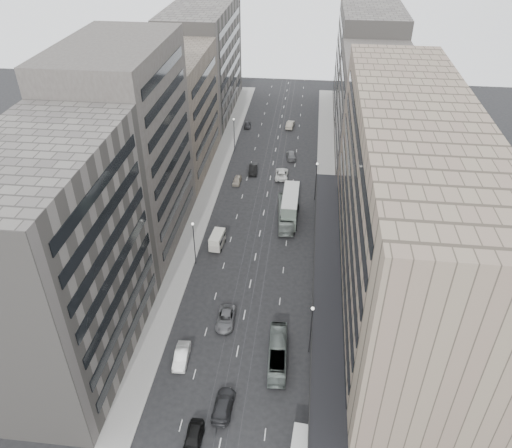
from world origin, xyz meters
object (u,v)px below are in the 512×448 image
at_px(double_decker, 290,206).
at_px(vw_microbus, 300,448).
at_px(sedan_2, 226,319).
at_px(sedan_0, 193,438).
at_px(panel_van, 217,240).
at_px(bus_far, 286,214).
at_px(bus_near, 278,353).
at_px(sedan_1, 182,356).

distance_m(double_decker, vw_microbus, 47.56).
bearing_deg(sedan_2, sedan_0, -93.00).
relative_size(panel_van, sedan_2, 0.83).
height_order(bus_far, vw_microbus, bus_far).
distance_m(sedan_0, sedan_2, 19.11).
xyz_separation_m(bus_near, sedan_2, (-8.01, 6.13, -0.61)).
bearing_deg(bus_far, sedan_2, 71.07).
bearing_deg(sedan_0, bus_far, 80.82).
height_order(bus_far, panel_van, bus_far).
xyz_separation_m(panel_van, sedan_2, (4.48, -17.91, -0.76)).
height_order(panel_van, sedan_0, panel_van).
distance_m(double_decker, sedan_1, 37.83).
height_order(bus_far, sedan_0, bus_far).
relative_size(bus_far, sedan_2, 2.15).
distance_m(panel_van, sedan_2, 18.48).
bearing_deg(vw_microbus, double_decker, 99.44).
distance_m(vw_microbus, panel_van, 40.43).
bearing_deg(double_decker, sedan_0, -99.25).
xyz_separation_m(panel_van, sedan_0, (3.95, -37.02, -0.69)).
height_order(panel_van, sedan_2, panel_van).
bearing_deg(vw_microbus, sedan_2, 125.61).
bearing_deg(sedan_0, double_decker, 80.07).
bearing_deg(bus_near, double_decker, -91.92).
height_order(sedan_0, sedan_1, sedan_0).
xyz_separation_m(bus_near, double_decker, (-0.44, 34.28, 1.61)).
bearing_deg(sedan_1, panel_van, 86.50).
xyz_separation_m(double_decker, panel_van, (-12.05, -10.23, -1.46)).
relative_size(bus_near, sedan_0, 2.02).
xyz_separation_m(bus_near, panel_van, (-12.49, 24.04, 0.15)).
relative_size(vw_microbus, sedan_1, 0.97).
bearing_deg(sedan_0, sedan_2, 88.22).
bearing_deg(bus_near, sedan_0, 54.01).
xyz_separation_m(sedan_0, sedan_1, (-4.17, 11.54, -0.01)).
relative_size(double_decker, panel_van, 2.24).
xyz_separation_m(double_decker, sedan_0, (-8.10, -47.25, -2.15)).
distance_m(panel_van, sedan_0, 37.24).
relative_size(double_decker, sedan_2, 1.86).
relative_size(panel_van, sedan_0, 0.93).
relative_size(panel_van, sedan_1, 0.91).
xyz_separation_m(bus_near, vw_microbus, (3.50, -13.09, 0.03)).
bearing_deg(bus_near, bus_far, -90.62).
bearing_deg(bus_far, panel_van, 35.10).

